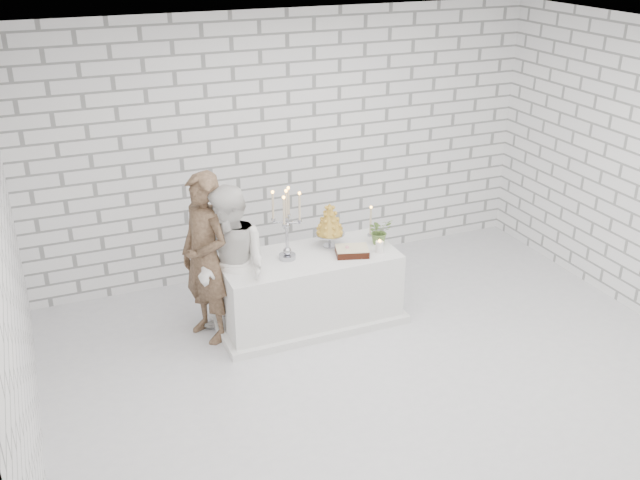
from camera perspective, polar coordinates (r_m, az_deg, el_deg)
The scene contains 14 objects.
ground at distance 6.78m, azimuth 5.23°, elevation -10.48°, with size 6.00×5.00×0.01m, color silver.
ceiling at distance 5.64m, azimuth 6.42°, elevation 15.44°, with size 6.00×5.00×0.01m, color white.
wall_back at distance 8.21m, azimuth -2.48°, elevation 7.58°, with size 6.00×0.01×3.00m, color white.
wall_front at distance 4.30m, azimuth 21.82°, elevation -10.91°, with size 6.00×0.01×3.00m, color white.
wall_left at distance 5.43m, azimuth -23.51°, elevation -3.57°, with size 0.01×5.00×3.00m, color white.
cake_table at distance 7.36m, azimuth -0.92°, elevation -3.91°, with size 1.80×0.80×0.75m, color white.
groom at distance 6.97m, azimuth -9.13°, elevation -1.45°, with size 0.63×0.41×1.73m, color #3B2A1F.
bride at distance 6.89m, azimuth -7.05°, elevation -2.17°, with size 0.78×0.61×1.61m, color white.
candelabra at distance 6.99m, azimuth -2.68°, elevation 1.23°, with size 0.30×0.30×0.74m, color #9C9DA6, non-canonical shape.
croquembouche at distance 7.31m, azimuth 0.78°, elevation 1.21°, with size 0.31×0.31×0.48m, color olive, non-canonical shape.
chocolate_cake at distance 7.21m, azimuth 2.57°, elevation -0.90°, with size 0.32×0.23×0.08m, color black.
pillar_candle at distance 7.27m, azimuth 4.77°, elevation -0.56°, with size 0.08×0.08×0.12m, color white.
extra_taper at distance 7.61m, azimuth 4.06°, elevation 1.44°, with size 0.06×0.06×0.32m, color beige.
flowers at distance 7.45m, azimuth 4.78°, elevation 0.72°, with size 0.25×0.22×0.28m, color #416531.
Camera 1 is at (-2.69, -4.89, 3.85)m, focal length 40.07 mm.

